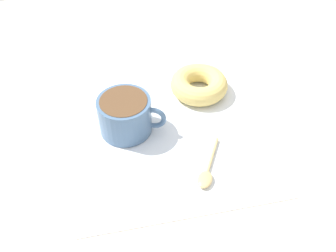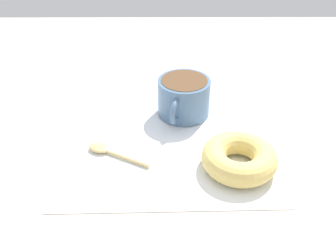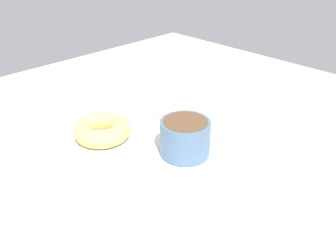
% 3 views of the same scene
% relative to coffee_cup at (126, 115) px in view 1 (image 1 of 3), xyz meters
% --- Properties ---
extents(ground_plane, '(1.20, 1.20, 0.02)m').
position_rel_coffee_cup_xyz_m(ground_plane, '(-0.05, 0.03, -0.05)').
color(ground_plane, beige).
extents(napkin, '(0.35, 0.35, 0.00)m').
position_rel_coffee_cup_xyz_m(napkin, '(-0.07, 0.03, -0.04)').
color(napkin, white).
rests_on(napkin, ground_plane).
extents(coffee_cup, '(0.12, 0.10, 0.07)m').
position_rel_coffee_cup_xyz_m(coffee_cup, '(0.00, 0.00, 0.00)').
color(coffee_cup, slate).
rests_on(coffee_cup, napkin).
extents(donut, '(0.12, 0.12, 0.04)m').
position_rel_coffee_cup_xyz_m(donut, '(-0.16, -0.08, -0.02)').
color(donut, '#E5C66B').
rests_on(donut, napkin).
extents(spoon, '(0.07, 0.11, 0.01)m').
position_rel_coffee_cup_xyz_m(spoon, '(-0.12, 0.13, -0.03)').
color(spoon, '#D8B772').
rests_on(spoon, napkin).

